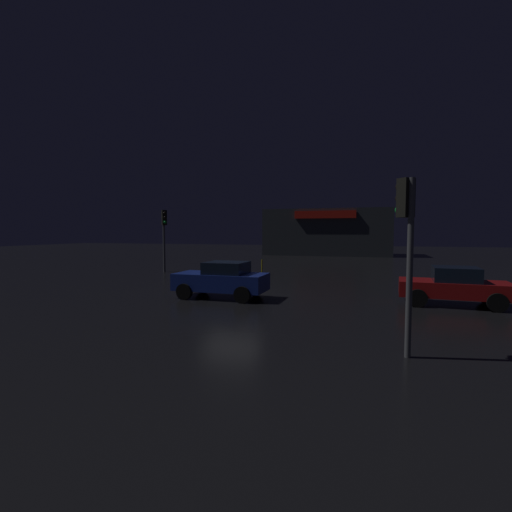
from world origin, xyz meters
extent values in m
plane|color=black|center=(0.00, 0.00, 0.00)|extent=(120.00, 120.00, 0.00)
cube|color=#33383D|center=(1.07, 30.80, 2.71)|extent=(14.62, 6.89, 5.43)
cube|color=red|center=(1.07, 27.20, 4.71)|extent=(6.80, 0.24, 0.85)
cylinder|color=#595B60|center=(-7.92, 7.90, 2.15)|extent=(0.16, 0.16, 4.29)
cube|color=black|center=(-7.81, 7.79, 3.78)|extent=(0.41, 0.41, 1.04)
sphere|color=black|center=(-7.70, 7.68, 4.09)|extent=(0.20, 0.20, 0.20)
sphere|color=black|center=(-7.70, 7.68, 3.78)|extent=(0.20, 0.20, 0.20)
sphere|color=#19D13F|center=(-7.70, 7.68, 3.47)|extent=(0.20, 0.20, 0.20)
cylinder|color=#595B60|center=(6.62, -6.48, 2.00)|extent=(0.14, 0.14, 4.01)
cube|color=black|center=(6.51, -6.37, 3.58)|extent=(0.41, 0.41, 0.86)
sphere|color=black|center=(6.40, -6.26, 3.83)|extent=(0.20, 0.20, 0.20)
sphere|color=black|center=(6.40, -6.26, 3.58)|extent=(0.20, 0.20, 0.20)
sphere|color=#19D13F|center=(6.40, -6.26, 3.32)|extent=(0.20, 0.20, 0.20)
cube|color=navy|center=(-0.24, -0.61, 0.69)|extent=(3.90, 1.81, 0.71)
cube|color=black|center=(0.02, -0.62, 1.30)|extent=(1.71, 1.59, 0.50)
cylinder|color=black|center=(-1.54, -1.45, 0.34)|extent=(0.68, 0.23, 0.67)
cylinder|color=black|center=(-1.50, 0.28, 0.34)|extent=(0.68, 0.23, 0.67)
cylinder|color=black|center=(1.02, -1.50, 0.34)|extent=(0.68, 0.23, 0.67)
cylinder|color=black|center=(1.05, 0.23, 0.34)|extent=(0.68, 0.23, 0.67)
cube|color=#A51414|center=(8.89, 0.42, 0.63)|extent=(3.99, 1.98, 0.59)
cube|color=black|center=(8.95, 0.41, 1.20)|extent=(1.69, 1.66, 0.55)
cylinder|color=black|center=(7.55, -0.36, 0.34)|extent=(0.69, 0.26, 0.68)
cylinder|color=black|center=(7.67, 1.37, 0.34)|extent=(0.69, 0.26, 0.68)
cylinder|color=black|center=(10.11, -0.53, 0.34)|extent=(0.69, 0.26, 0.68)
cylinder|color=black|center=(10.23, 1.19, 0.34)|extent=(0.69, 0.26, 0.68)
cylinder|color=gold|center=(-0.87, 8.09, 0.50)|extent=(0.08, 0.08, 1.00)
camera|label=1|loc=(5.72, -15.40, 2.83)|focal=26.38mm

